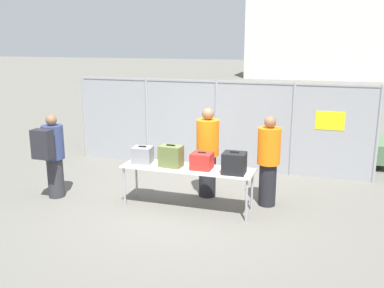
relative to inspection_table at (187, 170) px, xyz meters
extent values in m
plane|color=#605E56|center=(-0.15, -0.03, -0.71)|extent=(120.00, 120.00, 0.00)
cylinder|color=gray|center=(-3.64, 2.57, 0.33)|extent=(0.07, 0.07, 2.08)
cylinder|color=gray|center=(-1.89, 2.57, 0.33)|extent=(0.07, 0.07, 2.08)
cylinder|color=gray|center=(-0.15, 2.57, 0.33)|extent=(0.07, 0.07, 2.08)
cylinder|color=gray|center=(1.60, 2.57, 0.33)|extent=(0.07, 0.07, 2.08)
cylinder|color=gray|center=(3.34, 2.57, 0.33)|extent=(0.07, 0.07, 2.08)
cube|color=gray|center=(-0.15, 2.57, 0.33)|extent=(6.98, 0.01, 2.08)
cube|color=gray|center=(-0.15, 2.57, 1.34)|extent=(6.98, 0.04, 0.04)
cube|color=yellow|center=(2.37, 2.56, 0.58)|extent=(0.60, 0.01, 0.40)
cube|color=silver|center=(0.00, 0.00, 0.04)|extent=(2.37, 0.64, 0.02)
cylinder|color=#99999E|center=(-1.13, -0.26, -0.34)|extent=(0.04, 0.04, 0.74)
cylinder|color=#99999E|center=(1.13, -0.26, -0.34)|extent=(0.04, 0.04, 0.74)
cylinder|color=#99999E|center=(-1.13, 0.26, -0.34)|extent=(0.04, 0.04, 0.74)
cylinder|color=#99999E|center=(1.13, 0.26, -0.34)|extent=(0.04, 0.04, 0.74)
cube|color=slate|center=(-0.88, 0.04, 0.20)|extent=(0.38, 0.35, 0.30)
cube|color=black|center=(-0.88, 0.04, 0.36)|extent=(0.14, 0.04, 0.02)
cube|color=#566033|center=(-0.30, -0.03, 0.25)|extent=(0.42, 0.30, 0.38)
cube|color=black|center=(-0.30, -0.03, 0.45)|extent=(0.16, 0.04, 0.02)
cube|color=red|center=(0.27, 0.01, 0.20)|extent=(0.36, 0.35, 0.29)
cube|color=black|center=(0.27, 0.01, 0.35)|extent=(0.14, 0.02, 0.02)
cube|color=black|center=(0.86, -0.08, 0.24)|extent=(0.39, 0.35, 0.36)
cube|color=black|center=(0.86, -0.08, 0.43)|extent=(0.15, 0.03, 0.02)
cylinder|color=#2D2D33|center=(-2.61, -0.22, -0.33)|extent=(0.31, 0.31, 0.77)
cylinder|color=navy|center=(-2.61, -0.22, 0.38)|extent=(0.40, 0.40, 0.64)
sphere|color=brown|center=(-2.61, -0.22, 0.81)|extent=(0.21, 0.21, 0.21)
cube|color=#232328|center=(-2.61, -0.53, 0.41)|extent=(0.36, 0.22, 0.54)
cylinder|color=black|center=(0.17, 0.72, -0.30)|extent=(0.33, 0.33, 0.82)
cylinder|color=orange|center=(0.17, 0.72, 0.46)|extent=(0.43, 0.43, 0.69)
sphere|color=brown|center=(0.17, 0.72, 0.91)|extent=(0.22, 0.22, 0.22)
cylinder|color=black|center=(1.35, 0.59, -0.31)|extent=(0.31, 0.31, 0.79)
cylinder|color=orange|center=(1.35, 0.59, 0.41)|extent=(0.41, 0.41, 0.66)
sphere|color=brown|center=(1.35, 0.59, 0.85)|extent=(0.21, 0.21, 0.21)
cube|color=#4C6B47|center=(2.26, 4.11, -0.32)|extent=(3.16, 1.50, 0.45)
sphere|color=black|center=(1.71, 3.30, -0.41)|extent=(0.60, 0.60, 0.60)
sphere|color=black|center=(1.71, 4.92, -0.41)|extent=(0.60, 0.60, 0.60)
cylinder|color=#59595B|center=(0.13, 4.11, -0.50)|extent=(1.11, 0.06, 0.06)
cube|color=beige|center=(4.17, 31.08, 2.60)|extent=(16.83, 8.25, 6.63)
camera|label=1|loc=(2.30, -6.91, 2.26)|focal=40.00mm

